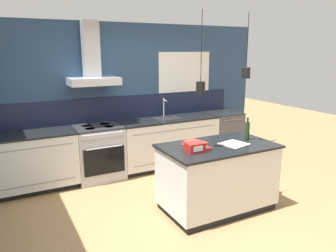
{
  "coord_description": "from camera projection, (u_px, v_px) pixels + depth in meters",
  "views": [
    {
      "loc": [
        -2.03,
        -3.5,
        2.14
      ],
      "look_at": [
        0.16,
        0.62,
        1.05
      ],
      "focal_mm": 35.0,
      "sensor_mm": 36.0,
      "label": 1
    }
  ],
  "objects": [
    {
      "name": "counter_run_left",
      "position": [
        30.0,
        162.0,
        5.01
      ],
      "size": [
        1.4,
        0.64,
        0.91
      ],
      "color": "black",
      "rests_on": "ground_plane"
    },
    {
      "name": "counter_run_sink",
      "position": [
        168.0,
        142.0,
        6.11
      ],
      "size": [
        1.89,
        0.64,
        1.26
      ],
      "color": "black",
      "rests_on": "ground_plane"
    },
    {
      "name": "kitchen_island",
      "position": [
        217.0,
        177.0,
        4.43
      ],
      "size": [
        1.52,
        0.89,
        0.91
      ],
      "color": "black",
      "rests_on": "ground_plane"
    },
    {
      "name": "paper_pile",
      "position": [
        234.0,
        144.0,
        4.37
      ],
      "size": [
        0.39,
        0.37,
        0.01
      ],
      "color": "silver",
      "rests_on": "kitchen_island"
    },
    {
      "name": "wall_back",
      "position": [
        123.0,
        95.0,
        5.83
      ],
      "size": [
        5.6,
        2.3,
        2.6
      ],
      "color": "navy",
      "rests_on": "ground_plane"
    },
    {
      "name": "book_stack",
      "position": [
        196.0,
        146.0,
        4.14
      ],
      "size": [
        0.28,
        0.34,
        0.1
      ],
      "color": "#B2332D",
      "rests_on": "kitchen_island"
    },
    {
      "name": "bottle_on_island",
      "position": [
        247.0,
        131.0,
        4.55
      ],
      "size": [
        0.07,
        0.07,
        0.32
      ],
      "color": "#193319",
      "rests_on": "kitchen_island"
    },
    {
      "name": "dishwasher",
      "position": [
        222.0,
        134.0,
        6.68
      ],
      "size": [
        0.63,
        0.65,
        0.91
      ],
      "color": "#4C4C51",
      "rests_on": "ground_plane"
    },
    {
      "name": "ground_plane",
      "position": [
        179.0,
        212.0,
        4.42
      ],
      "size": [
        16.0,
        16.0,
        0.0
      ],
      "primitive_type": "plane",
      "color": "#A87F51",
      "rests_on": "ground"
    },
    {
      "name": "oven_range",
      "position": [
        99.0,
        152.0,
        5.5
      ],
      "size": [
        0.78,
        0.66,
        0.91
      ],
      "color": "#B5B5BA",
      "rests_on": "ground_plane"
    },
    {
      "name": "red_supply_box",
      "position": [
        195.0,
        147.0,
        4.02
      ],
      "size": [
        0.21,
        0.16,
        0.12
      ],
      "color": "red",
      "rests_on": "kitchen_island"
    }
  ]
}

